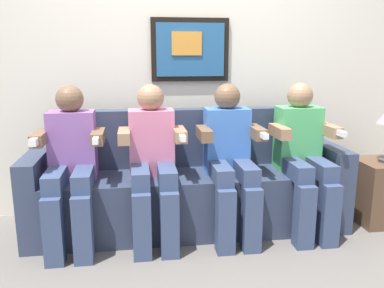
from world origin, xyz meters
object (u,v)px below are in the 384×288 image
object	(u,v)px
person_rightmost	(303,153)
side_table_right	(381,191)
person_left_center	(153,158)
person_right_center	(230,155)
couch	(189,188)
person_leftmost	(71,161)

from	to	relation	value
person_rightmost	side_table_right	world-z (taller)	person_rightmost
person_left_center	side_table_right	world-z (taller)	person_left_center
person_right_center	side_table_right	distance (m)	1.31
couch	person_left_center	distance (m)	0.44
person_right_center	person_left_center	bearing A→B (deg)	180.00
person_right_center	side_table_right	world-z (taller)	person_right_center
person_leftmost	person_right_center	bearing A→B (deg)	0.02
person_leftmost	side_table_right	distance (m)	2.39
person_leftmost	couch	bearing A→B (deg)	11.46
person_right_center	person_rightmost	size ratio (longest dim) A/B	1.00
person_rightmost	person_leftmost	bearing A→B (deg)	-179.98
person_left_center	person_rightmost	size ratio (longest dim) A/B	1.00
couch	side_table_right	bearing A→B (deg)	-4.00
couch	side_table_right	distance (m)	1.54
couch	person_left_center	bearing A→B (deg)	-148.71
person_leftmost	side_table_right	bearing A→B (deg)	1.49
person_left_center	side_table_right	distance (m)	1.85
person_leftmost	side_table_right	xyz separation A→B (m)	(2.36, 0.06, -0.36)
couch	person_leftmost	size ratio (longest dim) A/B	2.13
couch	person_leftmost	xyz separation A→B (m)	(-0.83, -0.17, 0.29)
couch	person_right_center	bearing A→B (deg)	-31.20
person_left_center	person_rightmost	xyz separation A→B (m)	(1.11, 0.00, 0.00)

